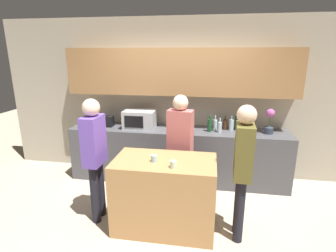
# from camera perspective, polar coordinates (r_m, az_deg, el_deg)

# --- Properties ---
(ground_plane) EXTENTS (14.00, 14.00, 0.00)m
(ground_plane) POSITION_cam_1_polar(r_m,az_deg,el_deg) (3.51, -1.06, -21.54)
(ground_plane) COLOR #BCAD93
(back_wall) EXTENTS (6.40, 0.40, 2.70)m
(back_wall) POSITION_cam_1_polar(r_m,az_deg,el_deg) (4.48, 2.68, 8.13)
(back_wall) COLOR #B2A893
(back_wall) RESTS_ON ground_plane
(back_counter) EXTENTS (3.60, 0.62, 0.90)m
(back_counter) POSITION_cam_1_polar(r_m,az_deg,el_deg) (4.49, 2.10, -6.22)
(back_counter) COLOR #4C4C51
(back_counter) RESTS_ON ground_plane
(kitchen_island) EXTENTS (1.22, 0.68, 0.90)m
(kitchen_island) POSITION_cam_1_polar(r_m,az_deg,el_deg) (3.32, -0.72, -14.57)
(kitchen_island) COLOR #B27F4C
(kitchen_island) RESTS_ON ground_plane
(microwave) EXTENTS (0.52, 0.39, 0.30)m
(microwave) POSITION_cam_1_polar(r_m,az_deg,el_deg) (4.42, -6.15, 1.50)
(microwave) COLOR #B7BABC
(microwave) RESTS_ON back_counter
(toaster) EXTENTS (0.26, 0.16, 0.18)m
(toaster) POSITION_cam_1_polar(r_m,az_deg,el_deg) (4.63, -13.40, 1.05)
(toaster) COLOR black
(toaster) RESTS_ON back_counter
(potted_plant) EXTENTS (0.14, 0.14, 0.39)m
(potted_plant) POSITION_cam_1_polar(r_m,az_deg,el_deg) (4.36, 21.22, 0.96)
(potted_plant) COLOR #333D4C
(potted_plant) RESTS_ON back_counter
(bottle_0) EXTENTS (0.07, 0.07, 0.28)m
(bottle_0) POSITION_cam_1_polar(r_m,az_deg,el_deg) (4.24, 9.03, 0.21)
(bottle_0) COLOR #194723
(bottle_0) RESTS_ON back_counter
(bottle_1) EXTENTS (0.07, 0.07, 0.25)m
(bottle_1) POSITION_cam_1_polar(r_m,az_deg,el_deg) (4.32, 10.21, 0.23)
(bottle_1) COLOR silver
(bottle_1) RESTS_ON back_counter
(bottle_2) EXTENTS (0.07, 0.07, 0.23)m
(bottle_2) POSITION_cam_1_polar(r_m,az_deg,el_deg) (4.23, 11.17, -0.20)
(bottle_2) COLOR silver
(bottle_2) RESTS_ON back_counter
(bottle_3) EXTENTS (0.06, 0.06, 0.23)m
(bottle_3) POSITION_cam_1_polar(r_m,az_deg,el_deg) (4.41, 12.29, 0.38)
(bottle_3) COLOR #472814
(bottle_3) RESTS_ON back_counter
(bottle_4) EXTENTS (0.08, 0.08, 0.25)m
(bottle_4) POSITION_cam_1_polar(r_m,az_deg,el_deg) (4.39, 13.64, 0.32)
(bottle_4) COLOR silver
(bottle_4) RESTS_ON back_counter
(bottle_5) EXTENTS (0.07, 0.07, 0.32)m
(bottle_5) POSITION_cam_1_polar(r_m,az_deg,el_deg) (4.42, 14.78, 0.70)
(bottle_5) COLOR #194723
(bottle_5) RESTS_ON back_counter
(bottle_6) EXTENTS (0.06, 0.06, 0.24)m
(bottle_6) POSITION_cam_1_polar(r_m,az_deg,el_deg) (4.23, 16.36, -0.51)
(bottle_6) COLOR silver
(bottle_6) RESTS_ON back_counter
(cup_0) EXTENTS (0.07, 0.07, 0.08)m
(cup_0) POSITION_cam_1_polar(r_m,az_deg,el_deg) (3.07, -3.08, -7.07)
(cup_0) COLOR #8FBCC7
(cup_0) RESTS_ON kitchen_island
(cup_1) EXTENTS (0.07, 0.07, 0.08)m
(cup_1) POSITION_cam_1_polar(r_m,az_deg,el_deg) (2.91, 1.15, -8.33)
(cup_1) COLOR silver
(cup_1) RESTS_ON kitchen_island
(person_left) EXTENTS (0.21, 0.35, 1.60)m
(person_left) POSITION_cam_1_polar(r_m,az_deg,el_deg) (3.38, -15.71, -5.25)
(person_left) COLOR black
(person_left) RESTS_ON ground_plane
(person_center) EXTENTS (0.21, 0.35, 1.60)m
(person_center) POSITION_cam_1_polar(r_m,az_deg,el_deg) (3.03, 15.97, -7.76)
(person_center) COLOR black
(person_center) RESTS_ON ground_plane
(person_right) EXTENTS (0.37, 0.25, 1.58)m
(person_right) POSITION_cam_1_polar(r_m,az_deg,el_deg) (3.65, 2.65, -3.32)
(person_right) COLOR black
(person_right) RESTS_ON ground_plane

